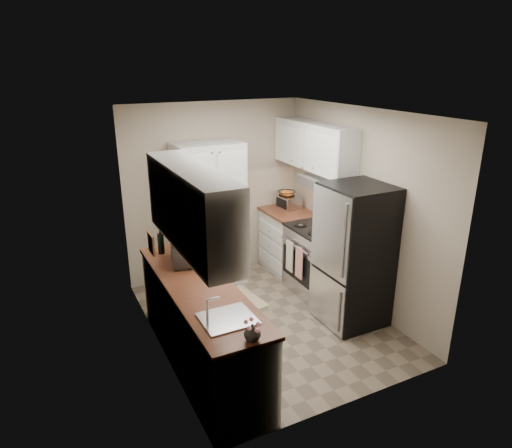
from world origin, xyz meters
name	(u,v)px	position (x,y,z in m)	size (l,w,h in m)	color
ground	(267,321)	(0.00, 0.00, 0.00)	(3.20, 3.20, 0.00)	#7A6B56
room_shell	(267,193)	(-0.02, -0.01, 1.63)	(2.64, 3.24, 2.52)	#BFB09A
pantry_cabinet	(210,215)	(-0.20, 1.32, 1.00)	(0.90, 0.55, 2.00)	silver
base_cabinet_left	(201,327)	(-0.99, -0.43, 0.44)	(0.60, 2.30, 0.88)	silver
countertop_left	(199,286)	(-0.99, -0.43, 0.90)	(0.63, 2.33, 0.04)	brown
base_cabinet_right	(288,242)	(0.99, 1.19, 0.44)	(0.60, 0.80, 0.88)	silver
countertop_right	(289,213)	(0.99, 1.19, 0.90)	(0.63, 0.83, 0.04)	brown
electric_range	(317,259)	(0.97, 0.39, 0.48)	(0.71, 0.78, 1.13)	#B7B7BC
refrigerator	(354,255)	(0.94, -0.41, 0.85)	(0.70, 0.72, 1.70)	#B7B7BC
microwave	(187,250)	(-0.91, 0.15, 1.06)	(0.49, 0.34, 0.27)	#ADADB1
wine_bottle	(161,241)	(-1.11, 0.50, 1.07)	(0.08, 0.08, 0.30)	black
flower_vase	(252,332)	(-0.93, -1.52, 0.99)	(0.14, 0.14, 0.14)	silver
cutting_board	(185,234)	(-0.81, 0.54, 1.09)	(0.02, 0.27, 0.34)	#429A4A
toaster_oven	(289,202)	(1.07, 1.33, 1.01)	(0.26, 0.32, 0.19)	#ABACB0
fruit_basket	(287,192)	(1.04, 1.35, 1.16)	(0.26, 0.26, 0.11)	orange
kitchen_mat	(241,299)	(-0.06, 0.62, 0.01)	(0.44, 0.70, 0.01)	beige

